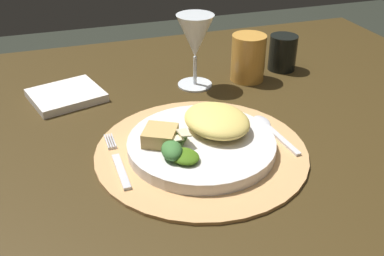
% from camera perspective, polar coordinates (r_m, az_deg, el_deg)
% --- Properties ---
extents(dining_table, '(1.38, 1.02, 0.74)m').
position_cam_1_polar(dining_table, '(0.88, -1.24, -7.16)').
color(dining_table, '#3B2B13').
rests_on(dining_table, ground).
extents(placemat, '(0.36, 0.36, 0.01)m').
position_cam_1_polar(placemat, '(0.75, 1.20, -2.97)').
color(placemat, tan).
rests_on(placemat, dining_table).
extents(dinner_plate, '(0.25, 0.25, 0.02)m').
position_cam_1_polar(dinner_plate, '(0.74, 1.21, -2.14)').
color(dinner_plate, silver).
rests_on(dinner_plate, placemat).
extents(pasta_serving, '(0.13, 0.15, 0.03)m').
position_cam_1_polar(pasta_serving, '(0.76, 3.19, 0.99)').
color(pasta_serving, '#ECCD65').
rests_on(pasta_serving, dinner_plate).
extents(salad_greens, '(0.07, 0.10, 0.03)m').
position_cam_1_polar(salad_greens, '(0.70, -2.06, -2.47)').
color(salad_greens, '#3C7535').
rests_on(salad_greens, dinner_plate).
extents(bread_piece, '(0.07, 0.07, 0.02)m').
position_cam_1_polar(bread_piece, '(0.72, -4.10, -1.00)').
color(bread_piece, tan).
rests_on(bread_piece, dinner_plate).
extents(fork, '(0.02, 0.16, 0.00)m').
position_cam_1_polar(fork, '(0.72, -9.48, -4.36)').
color(fork, silver).
rests_on(fork, placemat).
extents(spoon, '(0.03, 0.14, 0.01)m').
position_cam_1_polar(spoon, '(0.82, 9.70, 0.10)').
color(spoon, silver).
rests_on(spoon, placemat).
extents(napkin, '(0.16, 0.15, 0.02)m').
position_cam_1_polar(napkin, '(0.96, -15.81, 4.05)').
color(napkin, white).
rests_on(napkin, dining_table).
extents(wine_glass, '(0.08, 0.08, 0.16)m').
position_cam_1_polar(wine_glass, '(0.94, 0.40, 11.40)').
color(wine_glass, silver).
rests_on(wine_glass, dining_table).
extents(amber_tumbler, '(0.08, 0.08, 0.10)m').
position_cam_1_polar(amber_tumbler, '(1.00, 7.20, 8.92)').
color(amber_tumbler, gold).
rests_on(amber_tumbler, dining_table).
extents(dark_tumbler, '(0.06, 0.06, 0.08)m').
position_cam_1_polar(dark_tumbler, '(1.07, 11.54, 9.44)').
color(dark_tumbler, black).
rests_on(dark_tumbler, dining_table).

